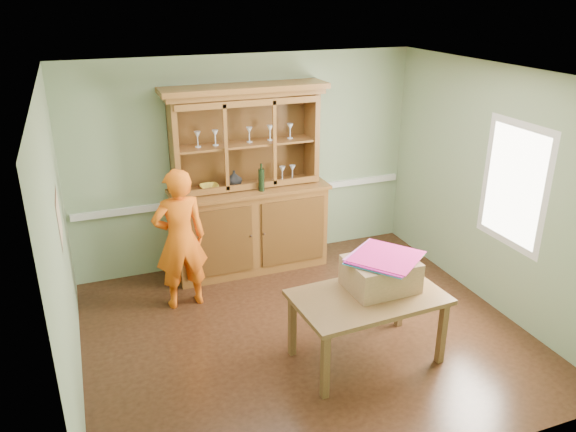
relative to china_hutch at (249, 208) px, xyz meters
name	(u,v)px	position (x,y,z in m)	size (l,w,h in m)	color
floor	(305,334)	(0.07, -1.73, -0.83)	(4.50, 4.50, 0.00)	#482817
ceiling	(309,76)	(0.07, -1.73, 1.87)	(4.50, 4.50, 0.00)	white
wall_back	(247,162)	(0.07, 0.27, 0.52)	(4.50, 4.50, 0.00)	gray
wall_left	(61,253)	(-2.18, -1.73, 0.52)	(4.00, 4.00, 0.00)	gray
wall_right	(494,190)	(2.32, -1.73, 0.52)	(4.00, 4.00, 0.00)	gray
wall_front	(422,323)	(0.07, -3.73, 0.52)	(4.50, 4.50, 0.00)	gray
chair_rail	(248,195)	(0.07, 0.24, 0.07)	(4.41, 0.05, 0.08)	silver
framed_map	(60,218)	(-2.15, -1.43, 0.72)	(0.03, 0.60, 0.46)	#362215
window_panel	(514,185)	(2.30, -2.03, 0.67)	(0.03, 0.96, 1.36)	silver
china_hutch	(249,208)	(0.00, 0.00, 0.00)	(2.01, 0.66, 2.37)	brown
dining_table	(368,303)	(0.48, -2.32, -0.20)	(1.47, 0.93, 0.71)	brown
cardboard_box	(381,274)	(0.65, -2.23, 0.04)	(0.64, 0.51, 0.30)	#AA7D58
kite_stack	(383,257)	(0.67, -2.23, 0.21)	(0.82, 0.82, 0.04)	green
person	(180,239)	(-1.00, -0.65, 0.00)	(0.60, 0.39, 1.65)	orange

